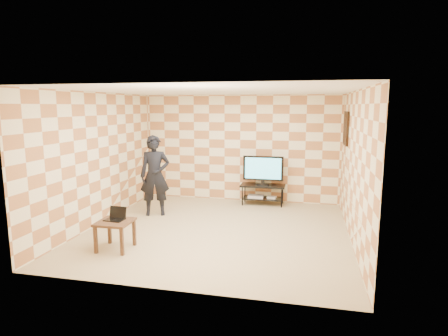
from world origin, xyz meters
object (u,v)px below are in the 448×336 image
at_px(side_table, 115,226).
at_px(person, 155,176).
at_px(tv, 263,169).
at_px(tv_stand, 263,190).

distance_m(side_table, person, 2.16).
bearing_deg(person, side_table, -106.06).
height_order(tv, side_table, tv).
distance_m(tv_stand, person, 2.70).
bearing_deg(tv_stand, side_table, -121.12).
relative_size(tv_stand, tv, 1.10).
height_order(side_table, person, person).
xyz_separation_m(side_table, person, (-0.14, 2.10, 0.48)).
bearing_deg(tv_stand, tv, -89.64).
distance_m(tv_stand, tv, 0.53).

